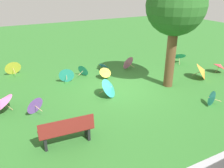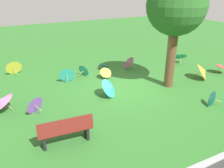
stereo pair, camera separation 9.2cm
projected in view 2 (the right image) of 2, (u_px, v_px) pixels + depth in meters
The scene contains 16 objects.
ground at pixel (125, 87), 10.63m from camera, with size 40.00×40.00×0.00m, color #2D6B28.
park_bench at pixel (66, 130), 6.76m from camera, with size 1.63×0.60×0.90m.
shade_tree at pixel (176, 7), 9.38m from camera, with size 2.48×2.48×4.83m.
parasol_teal_1 at pixel (180, 55), 13.63m from camera, with size 1.03×1.00×0.77m.
parasol_teal_2 at pixel (67, 75), 11.09m from camera, with size 0.77×0.63×0.73m.
parasol_yellow_0 at pixel (14, 67), 12.00m from camera, with size 0.85×0.78×0.79m.
parasol_orange_1 at pixel (203, 71), 11.38m from camera, with size 1.06×1.08×0.85m.
parasol_teal_4 at pixel (84, 70), 11.86m from camera, with size 0.67×0.69×0.62m.
parasol_purple_0 at pixel (34, 104), 8.42m from camera, with size 0.76×0.69×0.70m.
parasol_red_0 at pixel (221, 66), 12.18m from camera, with size 0.78×0.79×0.61m.
parasol_teal_5 at pixel (110, 87), 9.67m from camera, with size 1.05×1.04×0.79m.
parasol_pink_0 at pixel (2, 101), 8.49m from camera, with size 0.85×0.90×0.75m.
parasol_pink_2 at pixel (128, 62), 12.78m from camera, with size 0.84×0.80×0.77m.
parasol_teal_7 at pixel (210, 98), 8.96m from camera, with size 0.65×0.65×0.61m.
parasol_blue_0 at pixel (105, 66), 12.69m from camera, with size 0.66×0.71×0.48m.
parasol_yellow_4 at pixel (106, 72), 11.45m from camera, with size 0.61×0.58×0.59m.
Camera 2 is at (4.83, 8.39, 4.43)m, focal length 37.04 mm.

